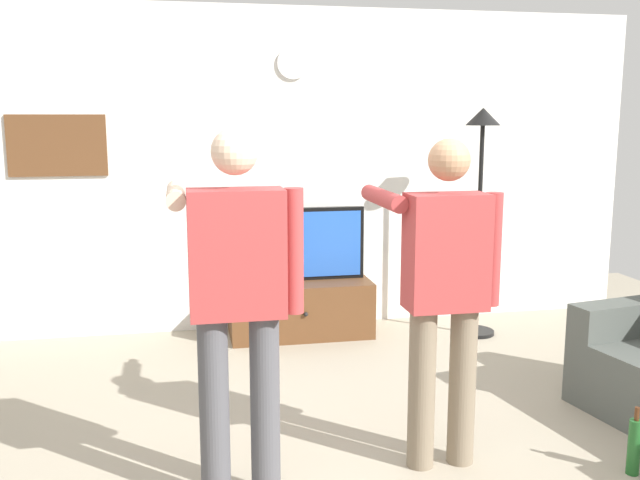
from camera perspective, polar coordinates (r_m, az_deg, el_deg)
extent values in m
cube|color=silver|center=(6.05, -3.71, 5.61)|extent=(6.40, 0.10, 2.70)
cube|color=brown|center=(5.92, -1.62, -5.49)|extent=(1.17, 0.53, 0.46)
sphere|color=black|center=(5.65, -1.15, -6.01)|extent=(0.04, 0.04, 0.04)
cube|color=black|center=(5.85, -1.73, -0.34)|extent=(1.10, 0.06, 0.61)
cube|color=blue|center=(5.82, -1.67, -0.40)|extent=(1.04, 0.01, 0.55)
cylinder|color=white|center=(6.01, -2.20, 14.07)|extent=(0.26, 0.03, 0.26)
cube|color=brown|center=(6.00, -20.42, 7.15)|extent=(0.75, 0.04, 0.48)
cylinder|color=black|center=(6.14, 12.36, -7.24)|extent=(0.32, 0.32, 0.03)
cylinder|color=black|center=(5.95, 12.67, 0.77)|extent=(0.04, 0.04, 1.70)
cone|color=black|center=(5.87, 13.01, 9.68)|extent=(0.28, 0.28, 0.14)
cylinder|color=#4C4C51|center=(3.41, -8.51, -13.49)|extent=(0.14, 0.14, 0.91)
cylinder|color=#4C4C51|center=(3.43, -4.45, -13.29)|extent=(0.14, 0.14, 0.91)
cube|color=#A53838|center=(3.20, -6.74, -1.07)|extent=(0.43, 0.22, 0.58)
sphere|color=beige|center=(3.15, -6.90, 7.10)|extent=(0.21, 0.21, 0.21)
cylinder|color=beige|center=(3.44, -11.55, 3.62)|extent=(0.09, 0.58, 0.09)
cube|color=white|center=(3.76, -11.54, 4.14)|extent=(0.04, 0.12, 0.04)
cylinder|color=#A53838|center=(3.23, -2.12, -0.90)|extent=(0.09, 0.09, 0.58)
cylinder|color=#7A6B56|center=(3.75, 8.20, -11.79)|extent=(0.14, 0.14, 0.84)
cylinder|color=#7A6B56|center=(3.83, 11.39, -11.44)|extent=(0.14, 0.14, 0.84)
cube|color=#A53838|center=(3.59, 10.15, -0.94)|extent=(0.40, 0.22, 0.59)
sphere|color=tan|center=(3.54, 10.38, 6.37)|extent=(0.21, 0.21, 0.21)
cylinder|color=#A53838|center=(3.75, 5.13, 3.38)|extent=(0.09, 0.58, 0.09)
cube|color=white|center=(4.05, 3.85, 3.90)|extent=(0.04, 0.12, 0.04)
cylinder|color=#A53838|center=(3.69, 13.72, -0.74)|extent=(0.09, 0.09, 0.58)
cube|color=#4C514C|center=(4.99, 23.72, -5.74)|extent=(0.87, 0.35, 0.22)
cylinder|color=#1E5923|center=(4.07, 24.00, -15.02)|extent=(0.07, 0.07, 0.29)
cylinder|color=#4C2814|center=(4.00, 24.18, -12.67)|extent=(0.02, 0.02, 0.07)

